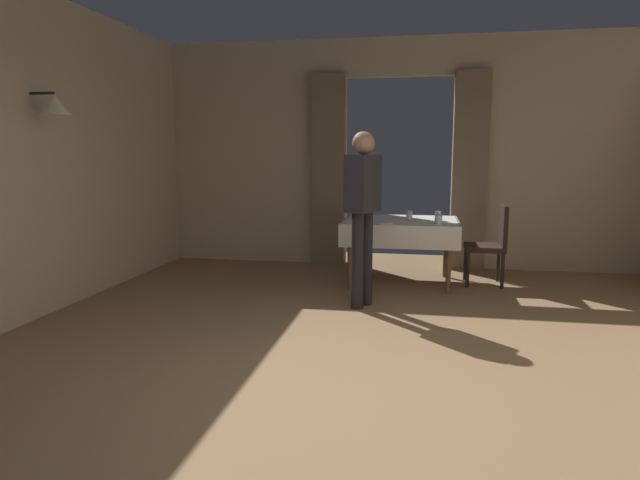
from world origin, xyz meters
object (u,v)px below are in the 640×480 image
chair_mid_right (492,241)px  glass_mid_a (438,220)px  glass_mid_c (409,215)px  person_waiter_by_doorway (363,204)px  dining_table_mid (401,227)px  glass_mid_d (438,216)px  plate_mid_b (385,223)px

chair_mid_right → glass_mid_a: 0.83m
glass_mid_c → person_waiter_by_doorway: 1.18m
dining_table_mid → glass_mid_d: 0.44m
glass_mid_a → person_waiter_by_doorway: bearing=-135.7°
chair_mid_right → glass_mid_d: (-0.62, -0.11, 0.29)m
dining_table_mid → glass_mid_d: bearing=-2.1°
dining_table_mid → glass_mid_c: bearing=-16.2°
chair_mid_right → glass_mid_c: (-0.94, -0.12, 0.29)m
plate_mid_b → glass_mid_d: 0.69m
glass_mid_a → glass_mid_d: size_ratio=0.95×
plate_mid_b → glass_mid_d: (0.58, 0.37, 0.05)m
glass_mid_a → chair_mid_right: bearing=36.6°
chair_mid_right → person_waiter_by_doorway: size_ratio=0.54×
plate_mid_b → chair_mid_right: bearing=21.7°
dining_table_mid → glass_mid_a: 0.58m
chair_mid_right → glass_mid_d: bearing=-170.1°
dining_table_mid → glass_mid_c: (0.10, -0.03, 0.14)m
dining_table_mid → glass_mid_c: 0.18m
plate_mid_b → glass_mid_c: (0.26, 0.36, 0.05)m
glass_mid_a → person_waiter_by_doorway: 1.07m
glass_mid_a → plate_mid_b: size_ratio=0.53×
glass_mid_c → person_waiter_by_doorway: size_ratio=0.06×
glass_mid_a → glass_mid_c: glass_mid_c is taller
glass_mid_a → glass_mid_c: bearing=133.0°
dining_table_mid → plate_mid_b: (-0.16, -0.39, 0.09)m
chair_mid_right → dining_table_mid: bearing=-174.9°
chair_mid_right → person_waiter_by_doorway: (-1.37, -1.19, 0.51)m
person_waiter_by_doorway → plate_mid_b: bearing=76.8°
glass_mid_c → chair_mid_right: bearing=7.3°
glass_mid_d → person_waiter_by_doorway: person_waiter_by_doorway is taller
chair_mid_right → glass_mid_a: size_ratio=9.13×
dining_table_mid → person_waiter_by_doorway: bearing=-106.7°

